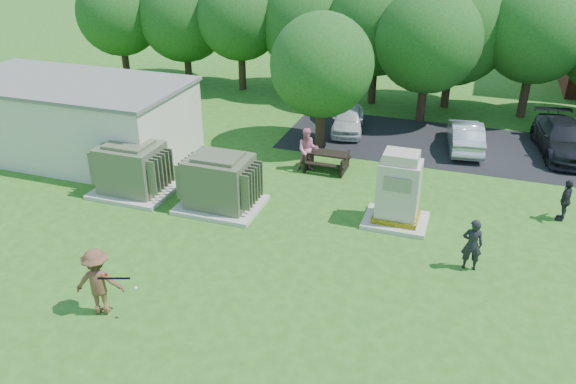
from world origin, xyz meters
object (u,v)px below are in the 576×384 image
at_px(transformer_right, 220,183).
at_px(generator_cabinet, 398,193).
at_px(picnic_table, 327,159).
at_px(batter, 98,282).
at_px(person_by_generator, 472,244).
at_px(car_dark, 563,139).
at_px(person_walking_right, 566,200).
at_px(car_silver_a, 465,135).
at_px(person_at_picnic, 308,150).
at_px(car_white, 348,119).
at_px(transformer_left, 132,169).

bearing_deg(transformer_right, generator_cabinet, 8.25).
bearing_deg(picnic_table, batter, -106.60).
bearing_deg(batter, transformer_right, -113.70).
bearing_deg(transformer_right, person_by_generator, -7.57).
bearing_deg(car_dark, person_walking_right, -102.93).
xyz_separation_m(transformer_right, car_silver_a, (8.20, 8.76, -0.31)).
relative_size(batter, person_at_picnic, 1.06).
height_order(transformer_right, person_walking_right, transformer_right).
bearing_deg(car_dark, transformer_right, -150.96).
height_order(picnic_table, person_at_picnic, person_at_picnic).
relative_size(person_by_generator, car_silver_a, 0.43).
relative_size(person_by_generator, person_walking_right, 1.10).
xyz_separation_m(batter, person_at_picnic, (2.55, 10.77, -0.06)).
bearing_deg(generator_cabinet, batter, -132.21).
distance_m(transformer_right, picnic_table, 5.31).
bearing_deg(car_white, batter, -110.58).
distance_m(car_silver_a, car_dark, 4.24).
bearing_deg(batter, person_walking_right, -161.60).
distance_m(person_walking_right, car_dark, 6.57).
bearing_deg(picnic_table, car_white, 92.76).
relative_size(transformer_left, transformer_right, 1.00).
xyz_separation_m(picnic_table, car_dark, (9.54, 5.12, 0.23)).
height_order(picnic_table, car_white, car_white).
bearing_deg(transformer_right, picnic_table, 57.83).
bearing_deg(transformer_right, car_dark, 37.83).
xyz_separation_m(transformer_left, batter, (3.22, -6.59, 0.01)).
bearing_deg(generator_cabinet, transformer_left, -174.77).
bearing_deg(person_by_generator, generator_cabinet, -44.05).
relative_size(batter, car_dark, 0.40).
bearing_deg(transformer_right, transformer_left, 180.00).
xyz_separation_m(generator_cabinet, batter, (-6.81, -7.51, -0.19)).
relative_size(generator_cabinet, person_walking_right, 1.72).
xyz_separation_m(picnic_table, person_at_picnic, (-0.75, -0.30, 0.44)).
bearing_deg(car_white, transformer_right, -115.24).
bearing_deg(batter, person_by_generator, -169.59).
distance_m(transformer_right, person_by_generator, 8.99).
xyz_separation_m(transformer_left, generator_cabinet, (10.03, 0.92, 0.20)).
distance_m(transformer_left, person_at_picnic, 7.12).
relative_size(person_by_generator, car_white, 0.47).
height_order(car_silver_a, car_dark, car_dark).
distance_m(transformer_left, generator_cabinet, 10.07).
height_order(generator_cabinet, person_at_picnic, generator_cabinet).
distance_m(picnic_table, person_by_generator, 8.33).
bearing_deg(person_at_picnic, person_by_generator, -58.06).
relative_size(picnic_table, person_by_generator, 1.07).
xyz_separation_m(person_walking_right, car_silver_a, (-3.68, 5.72, -0.12)).
bearing_deg(picnic_table, car_silver_a, 38.48).
bearing_deg(transformer_left, batter, -63.98).
bearing_deg(person_by_generator, car_white, -63.73).
height_order(batter, car_dark, batter).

